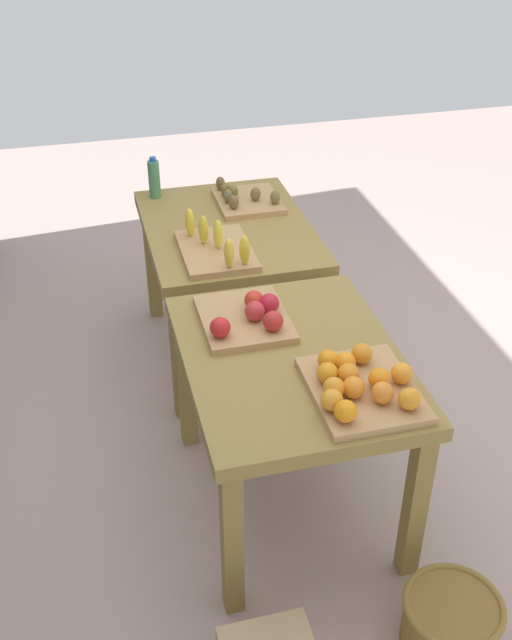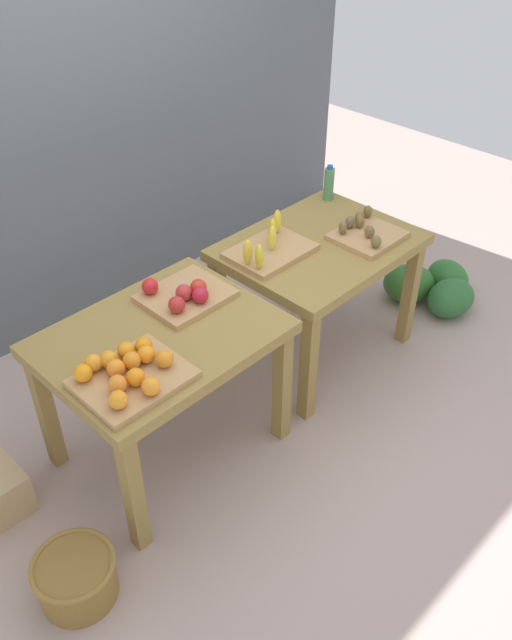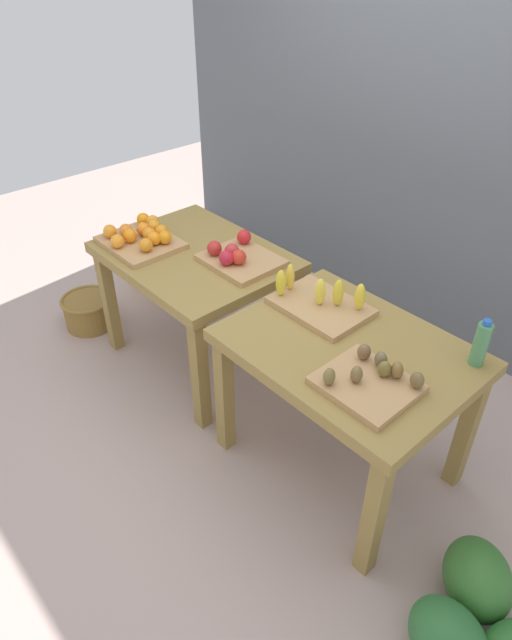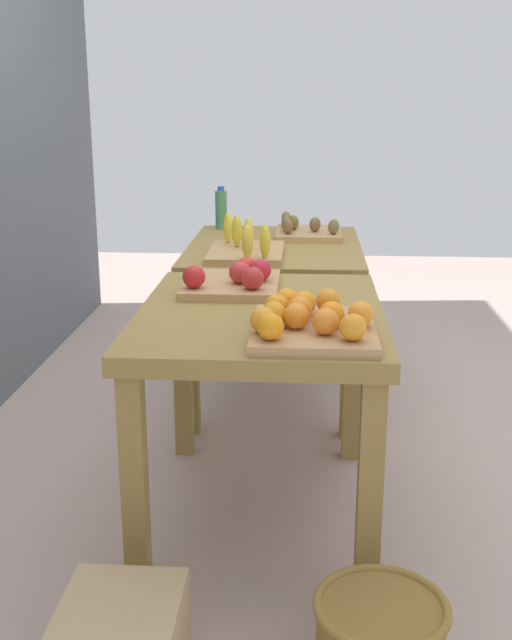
{
  "view_description": "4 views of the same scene",
  "coord_description": "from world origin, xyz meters",
  "px_view_note": "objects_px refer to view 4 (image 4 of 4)",
  "views": [
    {
      "loc": [
        -2.75,
        0.69,
        2.42
      ],
      "look_at": [
        -0.01,
        0.0,
        0.56
      ],
      "focal_mm": 42.69,
      "sensor_mm": 36.0,
      "label": 1
    },
    {
      "loc": [
        -1.91,
        -1.93,
        2.6
      ],
      "look_at": [
        0.01,
        -0.05,
        0.54
      ],
      "focal_mm": 37.0,
      "sensor_mm": 36.0,
      "label": 2
    },
    {
      "loc": [
        1.67,
        -1.55,
        2.22
      ],
      "look_at": [
        -0.02,
        -0.02,
        0.59
      ],
      "focal_mm": 30.79,
      "sensor_mm": 36.0,
      "label": 3
    },
    {
      "loc": [
        -3.03,
        -0.14,
        1.44
      ],
      "look_at": [
        -0.09,
        0.05,
        0.57
      ],
      "focal_mm": 43.79,
      "sensor_mm": 36.0,
      "label": 4
    }
  ],
  "objects_px": {
    "display_table_right": "(274,268)",
    "wicker_basket": "(380,637)",
    "banana_crate": "(246,248)",
    "kiwi_bin": "(306,231)",
    "display_table_left": "(261,340)",
    "apple_bin": "(234,280)",
    "watermelon_pile": "(323,319)",
    "orange_bin": "(309,321)",
    "water_bottle": "(221,209)"
  },
  "relations": [
    {
      "from": "display_table_right",
      "to": "wicker_basket",
      "type": "relative_size",
      "value": 2.99
    },
    {
      "from": "banana_crate",
      "to": "kiwi_bin",
      "type": "distance_m",
      "value": 0.56
    },
    {
      "from": "display_table_left",
      "to": "display_table_right",
      "type": "distance_m",
      "value": 1.12
    },
    {
      "from": "wicker_basket",
      "to": "apple_bin",
      "type": "bearing_deg",
      "value": 23.93
    },
    {
      "from": "display_table_right",
      "to": "watermelon_pile",
      "type": "height_order",
      "value": "display_table_right"
    },
    {
      "from": "apple_bin",
      "to": "display_table_left",
      "type": "bearing_deg",
      "value": -155.83
    },
    {
      "from": "kiwi_bin",
      "to": "watermelon_pile",
      "type": "distance_m",
      "value": 0.97
    },
    {
      "from": "banana_crate",
      "to": "apple_bin",
      "type": "bearing_deg",
      "value": -179.56
    },
    {
      "from": "display_table_right",
      "to": "wicker_basket",
      "type": "height_order",
      "value": "display_table_right"
    },
    {
      "from": "display_table_right",
      "to": "orange_bin",
      "type": "distance_m",
      "value": 1.42
    },
    {
      "from": "display_table_right",
      "to": "apple_bin",
      "type": "distance_m",
      "value": 0.9
    },
    {
      "from": "orange_bin",
      "to": "water_bottle",
      "type": "distance_m",
      "value": 1.88
    },
    {
      "from": "display_table_right",
      "to": "apple_bin",
      "type": "height_order",
      "value": "apple_bin"
    },
    {
      "from": "display_table_right",
      "to": "wicker_basket",
      "type": "distance_m",
      "value": 2.01
    },
    {
      "from": "watermelon_pile",
      "to": "wicker_basket",
      "type": "height_order",
      "value": "watermelon_pile"
    },
    {
      "from": "display_table_right",
      "to": "water_bottle",
      "type": "height_order",
      "value": "water_bottle"
    },
    {
      "from": "banana_crate",
      "to": "watermelon_pile",
      "type": "height_order",
      "value": "banana_crate"
    },
    {
      "from": "banana_crate",
      "to": "kiwi_bin",
      "type": "bearing_deg",
      "value": -27.29
    },
    {
      "from": "apple_bin",
      "to": "banana_crate",
      "type": "relative_size",
      "value": 0.91
    },
    {
      "from": "water_bottle",
      "to": "wicker_basket",
      "type": "height_order",
      "value": "water_bottle"
    },
    {
      "from": "orange_bin",
      "to": "banana_crate",
      "type": "relative_size",
      "value": 1.0
    },
    {
      "from": "display_table_left",
      "to": "apple_bin",
      "type": "relative_size",
      "value": 2.6
    },
    {
      "from": "banana_crate",
      "to": "water_bottle",
      "type": "distance_m",
      "value": 0.73
    },
    {
      "from": "display_table_left",
      "to": "wicker_basket",
      "type": "bearing_deg",
      "value": -156.14
    },
    {
      "from": "orange_bin",
      "to": "water_bottle",
      "type": "xyz_separation_m",
      "value": [
        1.83,
        0.45,
        0.06
      ]
    },
    {
      "from": "kiwi_bin",
      "to": "wicker_basket",
      "type": "distance_m",
      "value": 2.24
    },
    {
      "from": "apple_bin",
      "to": "water_bottle",
      "type": "bearing_deg",
      "value": 8.15
    },
    {
      "from": "display_table_right",
      "to": "apple_bin",
      "type": "bearing_deg",
      "value": 172.89
    },
    {
      "from": "display_table_right",
      "to": "orange_bin",
      "type": "bearing_deg",
      "value": -173.57
    },
    {
      "from": "water_bottle",
      "to": "wicker_basket",
      "type": "xyz_separation_m",
      "value": [
        -2.34,
        -0.65,
        -0.74
      ]
    },
    {
      "from": "apple_bin",
      "to": "watermelon_pile",
      "type": "height_order",
      "value": "apple_bin"
    },
    {
      "from": "apple_bin",
      "to": "banana_crate",
      "type": "height_order",
      "value": "banana_crate"
    },
    {
      "from": "wicker_basket",
      "to": "display_table_right",
      "type": "bearing_deg",
      "value": 10.38
    },
    {
      "from": "display_table_left",
      "to": "wicker_basket",
      "type": "xyz_separation_m",
      "value": [
        -0.79,
        -0.35,
        -0.53
      ]
    },
    {
      "from": "display_table_right",
      "to": "banana_crate",
      "type": "height_order",
      "value": "banana_crate"
    },
    {
      "from": "display_table_right",
      "to": "water_bottle",
      "type": "xyz_separation_m",
      "value": [
        0.43,
        0.3,
        0.21
      ]
    },
    {
      "from": "apple_bin",
      "to": "water_bottle",
      "type": "xyz_separation_m",
      "value": [
        1.3,
        0.19,
        0.07
      ]
    },
    {
      "from": "water_bottle",
      "to": "display_table_right",
      "type": "bearing_deg",
      "value": -145.19
    },
    {
      "from": "kiwi_bin",
      "to": "water_bottle",
      "type": "relative_size",
      "value": 1.64
    },
    {
      "from": "orange_bin",
      "to": "wicker_basket",
      "type": "relative_size",
      "value": 1.27
    },
    {
      "from": "display_table_right",
      "to": "kiwi_bin",
      "type": "relative_size",
      "value": 2.89
    },
    {
      "from": "wicker_basket",
      "to": "display_table_left",
      "type": "bearing_deg",
      "value": 23.86
    },
    {
      "from": "watermelon_pile",
      "to": "wicker_basket",
      "type": "bearing_deg",
      "value": -178.13
    },
    {
      "from": "orange_bin",
      "to": "wicker_basket",
      "type": "distance_m",
      "value": 0.87
    },
    {
      "from": "display_table_right",
      "to": "banana_crate",
      "type": "bearing_deg",
      "value": 158.07
    },
    {
      "from": "orange_bin",
      "to": "apple_bin",
      "type": "height_order",
      "value": "apple_bin"
    },
    {
      "from": "orange_bin",
      "to": "watermelon_pile",
      "type": "xyz_separation_m",
      "value": [
        2.33,
        -0.1,
        -0.67
      ]
    },
    {
      "from": "display_table_right",
      "to": "water_bottle",
      "type": "relative_size",
      "value": 4.75
    },
    {
      "from": "apple_bin",
      "to": "watermelon_pile",
      "type": "relative_size",
      "value": 0.6
    },
    {
      "from": "display_table_left",
      "to": "banana_crate",
      "type": "relative_size",
      "value": 2.35
    }
  ]
}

